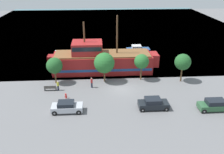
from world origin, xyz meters
TOP-DOWN VIEW (x-y plane):
  - ground_plane at (0.00, 0.00)m, footprint 160.00×160.00m
  - water_surface at (0.00, 44.00)m, footprint 80.00×80.00m
  - pirate_ship at (-2.92, 7.62)m, footprint 18.62×5.22m
  - moored_boat_dockside at (5.36, 17.95)m, footprint 5.01×2.29m
  - moored_boat_outer at (-10.31, 13.95)m, footprint 6.77×2.05m
  - parked_car_curb_front at (-7.72, -6.13)m, footprint 3.98×1.83m
  - parked_car_curb_mid at (3.56, -6.02)m, footprint 3.95×1.88m
  - parked_car_curb_rear at (11.65, -6.90)m, footprint 4.55×1.78m
  - fire_hydrant at (-8.26, -2.40)m, footprint 0.42×0.25m
  - bench_promenade_east at (-10.88, 0.17)m, footprint 1.80×0.45m
  - pedestrian_walking_near at (-4.60, 0.85)m, footprint 0.32×0.32m
  - pedestrian_walking_far at (-9.71, 0.21)m, footprint 0.32×0.32m
  - tree_row_east at (-10.42, 2.91)m, footprint 2.58×2.58m
  - tree_row_mideast at (-2.54, 3.05)m, footprint 3.32×3.32m
  - tree_row_midwest at (3.54, 3.39)m, footprint 2.42×2.42m
  - tree_row_west at (10.00, 2.35)m, footprint 2.62×2.62m

SIDE VIEW (x-z plane):
  - ground_plane at x=0.00m, z-range 0.00..0.00m
  - water_surface at x=0.00m, z-range 0.00..0.00m
  - fire_hydrant at x=-8.26m, z-range 0.03..0.79m
  - bench_promenade_east at x=-10.88m, z-range 0.02..0.87m
  - moored_boat_dockside at x=5.36m, z-range -0.19..1.40m
  - moored_boat_outer at x=-10.31m, z-range -0.23..1.63m
  - parked_car_curb_front at x=-7.72m, z-range 0.00..1.45m
  - parked_car_curb_rear at x=11.65m, z-range -0.02..1.48m
  - parked_car_curb_mid at x=3.56m, z-range -0.02..1.49m
  - pedestrian_walking_far at x=-9.71m, z-range 0.00..1.55m
  - pedestrian_walking_near at x=-4.60m, z-range 0.01..1.69m
  - pirate_ship at x=-2.92m, z-range -2.90..7.01m
  - tree_row_east at x=-10.42m, z-range 0.85..5.16m
  - tree_row_midwest at x=3.54m, z-range 0.98..5.41m
  - tree_row_mideast at x=-2.54m, z-range 0.78..5.67m
  - tree_row_west at x=10.00m, z-range 1.01..5.68m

